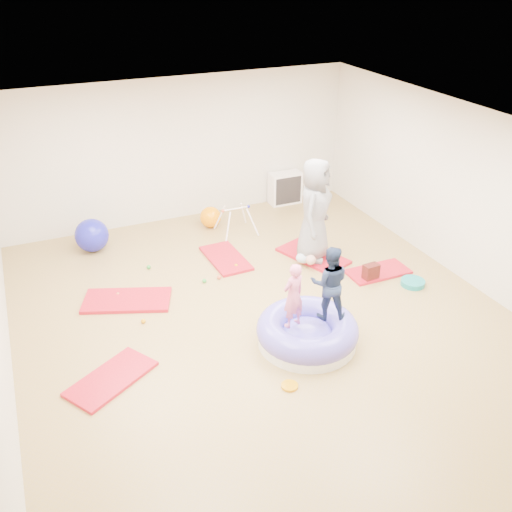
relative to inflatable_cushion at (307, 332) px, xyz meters
name	(u,v)px	position (x,y,z in m)	size (l,w,h in m)	color
room	(265,233)	(-0.30, 0.78, 1.23)	(7.01, 8.01, 2.81)	#9F8043
gym_mat_front_left	(111,379)	(-2.65, 0.30, -0.15)	(1.14, 0.57, 0.05)	red
gym_mat_mid_left	(127,300)	(-2.07, 2.04, -0.15)	(1.33, 0.66, 0.06)	red
gym_mat_center_back	(226,258)	(-0.17, 2.70, -0.15)	(1.15, 0.58, 0.05)	red
gym_mat_right	(378,272)	(2.02, 1.23, -0.15)	(1.06, 0.53, 0.04)	red
gym_mat_rear_right	(313,256)	(1.28, 2.16, -0.15)	(1.27, 0.63, 0.05)	red
inflatable_cushion	(307,332)	(0.00, 0.00, 0.00)	(1.41, 1.41, 0.45)	white
child_pink	(293,292)	(-0.24, 0.00, 0.70)	(0.34, 0.22, 0.94)	pink
child_navy	(330,280)	(0.30, -0.01, 0.77)	(0.52, 0.41, 1.08)	#1D2A48
adult_caregiver	(315,210)	(1.22, 2.09, 0.78)	(0.88, 0.57, 1.80)	gray
infant	(307,257)	(1.03, 1.93, -0.01)	(0.37, 0.38, 0.22)	silver
ball_pit_balls	(180,283)	(-1.18, 2.19, -0.14)	(2.13, 1.62, 0.07)	#D95733
exercise_ball_blue	(92,235)	(-2.25, 4.00, 0.13)	(0.60, 0.60, 0.60)	#1C1CAD
exercise_ball_orange	(211,217)	(0.04, 4.08, 0.03)	(0.42, 0.42, 0.42)	#FF8A00
infant_play_gym	(236,216)	(0.39, 3.61, 0.18)	(0.70, 0.66, 0.53)	white
cube_shelf	(285,188)	(1.91, 4.57, 0.17)	(0.68, 0.33, 0.68)	white
balance_disc	(413,283)	(2.31, 0.67, -0.13)	(0.39, 0.39, 0.09)	#148184
backpack	(371,273)	(1.76, 1.07, -0.03)	(0.25, 0.16, 0.29)	maroon
yellow_toy	(290,386)	(-0.63, -0.73, -0.16)	(0.22, 0.22, 0.03)	orange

